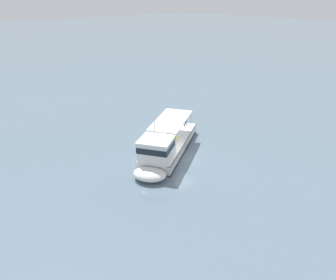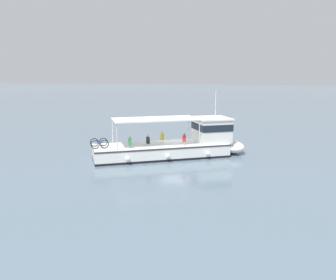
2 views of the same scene
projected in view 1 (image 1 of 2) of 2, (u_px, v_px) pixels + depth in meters
The scene contains 2 objects.
ground_plane at pixel (181, 159), 32.08m from camera, with size 400.00×400.00×0.00m, color slate.
ferry_main at pixel (165, 148), 32.12m from camera, with size 9.33×12.43×5.32m.
Camera 1 is at (-20.45, 19.96, 14.76)m, focal length 35.01 mm.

